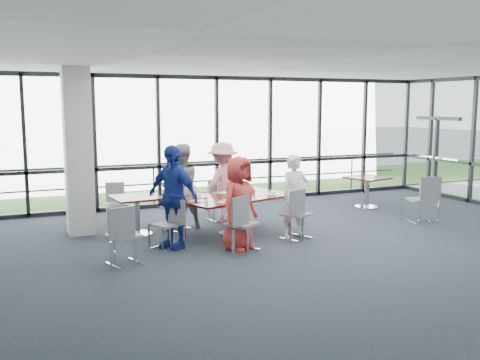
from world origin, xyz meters
name	(u,v)px	position (x,y,z in m)	size (l,w,h in m)	color
floor	(321,252)	(0.00, 0.00, -0.01)	(12.00, 10.00, 0.02)	#202531
ceiling	(326,61)	(0.00, 0.00, 3.20)	(12.00, 10.00, 0.04)	white
curtain_wall_back	(217,140)	(0.00, 5.00, 1.60)	(12.00, 0.10, 3.20)	white
exit_door	(436,157)	(6.00, 3.75, 1.05)	(0.12, 1.60, 2.10)	black
structural_column	(78,152)	(-3.60, 3.00, 1.60)	(0.50, 0.50, 3.20)	silver
apron	(165,179)	(0.00, 10.00, -0.02)	(80.00, 70.00, 0.02)	slate
grass_strip	(182,186)	(0.00, 8.00, 0.01)	(80.00, 5.00, 0.01)	#285B20
hangar_main	(137,98)	(4.00, 32.00, 3.00)	(24.00, 10.00, 6.00)	silver
guard_rail	(209,180)	(0.00, 5.60, 0.50)	(0.06, 0.06, 12.00)	#2D2D33
main_table	(234,201)	(-0.89, 1.76, 0.65)	(2.48, 1.82, 0.75)	#3B0F0C
side_table_left	(137,202)	(-2.62, 2.45, 0.64)	(0.97, 0.97, 0.75)	#3B0F0C
side_table_right	(367,182)	(3.13, 2.97, 0.63)	(1.04, 1.04, 0.75)	#3B0F0C
diner_near_left	(239,203)	(-1.24, 0.71, 0.81)	(0.80, 0.52, 1.63)	red
diner_near_right	(295,196)	(0.08, 1.09, 0.79)	(0.57, 0.42, 1.57)	silver
diner_far_left	(181,187)	(-1.71, 2.55, 0.86)	(0.84, 0.52, 1.73)	gray
diner_far_right	(223,182)	(-0.68, 2.89, 0.85)	(1.10, 0.57, 1.71)	#D2858C
diner_end	(173,197)	(-2.24, 1.29, 0.90)	(1.06, 0.58, 1.81)	navy
chair_main_nl	(242,224)	(-1.24, 0.56, 0.48)	(0.47, 0.47, 0.96)	slate
chair_main_nr	(296,214)	(0.03, 0.94, 0.47)	(0.46, 0.46, 0.94)	slate
chair_main_fl	(175,207)	(-1.82, 2.56, 0.46)	(0.45, 0.45, 0.92)	slate
chair_main_fr	(219,201)	(-0.72, 3.02, 0.42)	(0.41, 0.41, 0.85)	slate
chair_main_end	(166,225)	(-2.38, 1.25, 0.43)	(0.42, 0.42, 0.86)	slate
chair_spare_la	(124,236)	(-3.24, 0.59, 0.47)	(0.46, 0.46, 0.93)	slate
chair_spare_lb	(119,204)	(-2.74, 3.60, 0.42)	(0.41, 0.41, 0.84)	slate
chair_spare_r	(421,200)	(3.16, 1.15, 0.49)	(0.48, 0.48, 0.98)	slate
plate_nl	(225,202)	(-1.29, 1.18, 0.76)	(0.28, 0.28, 0.01)	white
plate_nr	(273,194)	(-0.12, 1.62, 0.76)	(0.24, 0.24, 0.01)	white
plate_fl	(199,197)	(-1.55, 1.89, 0.76)	(0.27, 0.27, 0.01)	white
plate_fr	(242,191)	(-0.51, 2.25, 0.76)	(0.27, 0.27, 0.01)	white
plate_end	(197,201)	(-1.73, 1.50, 0.76)	(0.24, 0.24, 0.01)	white
tumbler_a	(230,196)	(-1.11, 1.42, 0.81)	(0.06, 0.06, 0.13)	white
tumbler_b	(253,192)	(-0.52, 1.66, 0.82)	(0.07, 0.07, 0.14)	white
tumbler_c	(228,191)	(-0.92, 1.98, 0.81)	(0.06, 0.06, 0.13)	white
tumbler_d	(206,199)	(-1.62, 1.31, 0.81)	(0.06, 0.06, 0.13)	white
menu_a	(241,201)	(-0.97, 1.25, 0.75)	(0.29, 0.20, 0.00)	white
menu_b	(285,193)	(0.18, 1.69, 0.75)	(0.31, 0.22, 0.00)	white
menu_c	(225,192)	(-0.90, 2.21, 0.75)	(0.29, 0.20, 0.00)	white
condiment_caddy	(238,194)	(-0.79, 1.81, 0.77)	(0.10, 0.07, 0.04)	black
ketchup_bottle	(234,191)	(-0.86, 1.82, 0.84)	(0.06, 0.06, 0.18)	maroon
green_bottle	(236,191)	(-0.84, 1.77, 0.85)	(0.05, 0.05, 0.20)	#1C661F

